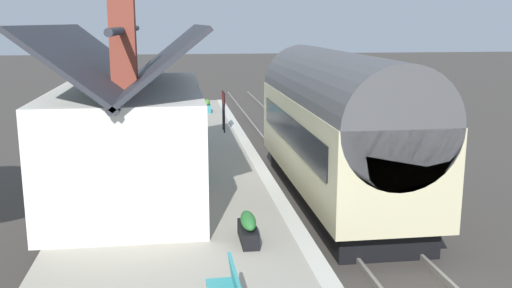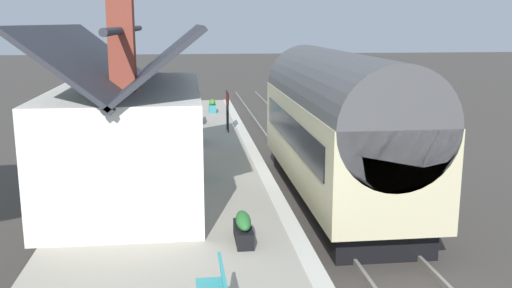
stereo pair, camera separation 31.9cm
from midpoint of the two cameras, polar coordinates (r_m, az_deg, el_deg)
The scene contains 13 objects.
ground_plane at distance 16.65m, azimuth 4.34°, elevation -5.85°, with size 160.00×160.00×0.00m, color #423D38.
platform at distance 16.15m, azimuth -8.30°, elevation -4.86°, with size 32.00×5.23×0.89m, color #A39B8C.
platform_edge_coping at distance 16.19m, azimuth 0.30°, elevation -3.02°, with size 32.00×0.36×0.02m, color beige.
rail_near at distance 17.04m, azimuth 9.70°, elevation -5.32°, with size 52.00×0.08×0.14m, color gray.
rail_far at distance 16.67m, azimuth 4.95°, elevation -5.59°, with size 52.00×0.08×0.14m, color gray.
train at distance 16.37m, azimuth 7.50°, elevation 1.78°, with size 9.74×2.73×4.32m.
station_building at distance 14.69m, azimuth -12.92°, elevation 1.00°, with size 8.00×3.68×5.21m.
bench_mid_platform at distance 20.50m, azimuth -6.62°, elevation 1.45°, with size 1.41×0.48×0.88m.
bench_platform_end at distance 24.28m, azimuth -6.73°, elevation 3.10°, with size 1.41×0.46×0.88m.
planter_bench_left at distance 11.28m, azimuth -1.60°, elevation -8.41°, with size 1.01×0.32×0.58m.
planter_edge_near at distance 24.68m, azimuth -8.88°, elevation 3.19°, with size 0.62×0.62×0.84m.
planter_under_sign at distance 27.40m, azimuth -5.24°, elevation 3.78°, with size 0.78×0.32×0.63m.
station_sign_board at distance 22.44m, azimuth -3.67°, elevation 4.26°, with size 0.96×0.06×1.57m.
Camera 1 is at (-15.45, 3.61, 5.10)m, focal length 40.11 mm.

